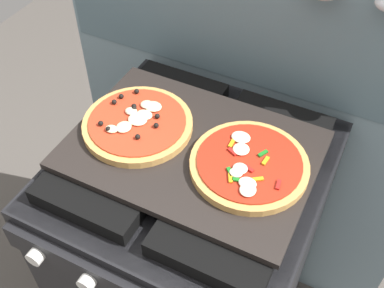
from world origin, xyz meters
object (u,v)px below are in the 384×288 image
object	(u,v)px
baking_tray	(192,150)
pizza_left	(139,122)
pizza_right	(248,165)
stove	(192,256)

from	to	relation	value
baking_tray	pizza_left	xyz separation A→B (m)	(-0.14, 0.00, 0.02)
baking_tray	pizza_right	xyz separation A→B (m)	(0.13, -0.00, 0.02)
stove	baking_tray	distance (m)	0.46
baking_tray	pizza_left	distance (m)	0.14
stove	baking_tray	size ratio (longest dim) A/B	1.67
stove	pizza_left	xyz separation A→B (m)	(-0.14, 0.01, 0.48)
pizza_right	stove	bearing A→B (deg)	179.04
baking_tray	pizza_right	size ratio (longest dim) A/B	2.14
baking_tray	pizza_left	world-z (taller)	pizza_left
pizza_left	pizza_right	xyz separation A→B (m)	(0.27, -0.01, -0.00)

